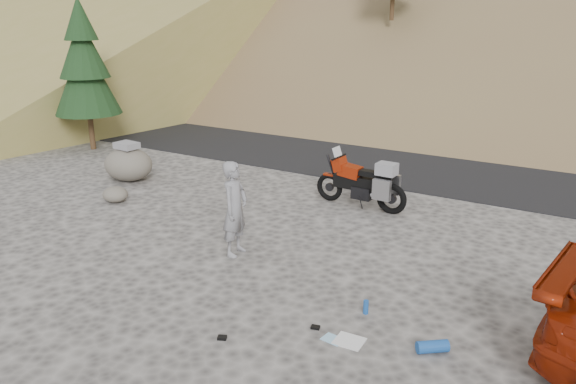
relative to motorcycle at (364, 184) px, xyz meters
name	(u,v)px	position (x,y,z in m)	size (l,w,h in m)	color
ground	(306,270)	(0.50, -3.74, -0.61)	(140.00, 140.00, 0.00)	#474442
road	(446,163)	(0.50, 5.26, -0.61)	(120.00, 7.00, 0.05)	black
conifer_verge	(84,64)	(-10.50, 0.76, 2.28)	(2.20, 2.20, 5.04)	#3B2315
motorcycle	(364,184)	(0.00, 0.00, 0.00)	(2.41, 0.75, 1.43)	black
man	(236,253)	(-1.05, -3.80, -0.61)	(0.68, 0.45, 1.88)	gray
boulder	(128,164)	(-6.61, -1.29, -0.13)	(1.71, 1.56, 1.10)	#5E5851
small_rock	(115,194)	(-5.50, -2.82, -0.42)	(0.84, 0.80, 0.39)	#5E5851
gear_white_cloth	(349,341)	(2.19, -5.47, -0.61)	(0.42, 0.37, 0.01)	white
gear_blue_mat	(432,347)	(3.30, -5.11, -0.52)	(0.18, 0.18, 0.45)	#1A4E9F
gear_bottle	(366,307)	(2.08, -4.62, -0.50)	(0.08, 0.08, 0.23)	#1A4E9F
gear_glove_a	(315,327)	(1.60, -5.42, -0.59)	(0.13, 0.09, 0.04)	black
gear_glove_b	(222,338)	(0.57, -6.37, -0.59)	(0.13, 0.10, 0.04)	black
gear_blue_cloth	(333,339)	(1.97, -5.55, -0.61)	(0.31, 0.23, 0.01)	#97CBE9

